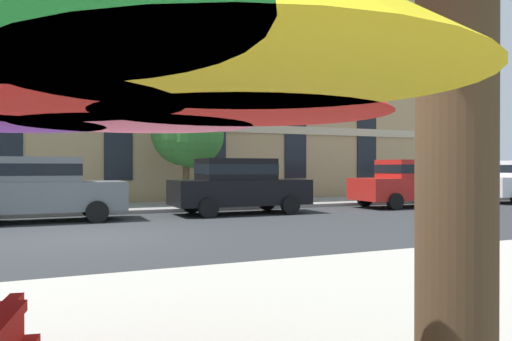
# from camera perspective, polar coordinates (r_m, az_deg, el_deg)

# --- Properties ---
(ground_plane) EXTENTS (120.00, 120.00, 0.00)m
(ground_plane) POSITION_cam_1_polar(r_m,az_deg,el_deg) (11.36, -18.68, -7.24)
(ground_plane) COLOR #2D3033
(sidewalk_far) EXTENTS (56.00, 3.60, 0.12)m
(sidewalk_far) POSITION_cam_1_polar(r_m,az_deg,el_deg) (18.10, -20.62, -4.22)
(sidewalk_far) COLOR gray
(sidewalk_far) RESTS_ON ground
(apartment_building) EXTENTS (39.55, 12.08, 16.00)m
(apartment_building) POSITION_cam_1_polar(r_m,az_deg,el_deg) (27.02, -21.67, 14.26)
(apartment_building) COLOR tan
(apartment_building) RESTS_ON ground
(sedan_gray) EXTENTS (4.40, 1.98, 1.78)m
(sedan_gray) POSITION_cam_1_polar(r_m,az_deg,el_deg) (14.92, -23.46, -1.78)
(sedan_gray) COLOR slate
(sedan_gray) RESTS_ON ground
(sedan_black) EXTENTS (4.40, 1.98, 1.78)m
(sedan_black) POSITION_cam_1_polar(r_m,az_deg,el_deg) (16.08, -2.00, -1.60)
(sedan_black) COLOR black
(sedan_black) RESTS_ON ground
(sedan_red) EXTENTS (4.40, 1.98, 1.78)m
(sedan_red) POSITION_cam_1_polar(r_m,az_deg,el_deg) (19.77, 17.15, -1.25)
(sedan_red) COLOR #B21E19
(sedan_red) RESTS_ON ground
(street_tree_middle) EXTENTS (2.62, 2.77, 4.06)m
(street_tree_middle) POSITION_cam_1_polar(r_m,az_deg,el_deg) (18.93, -7.61, 3.97)
(street_tree_middle) COLOR brown
(street_tree_middle) RESTS_ON ground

